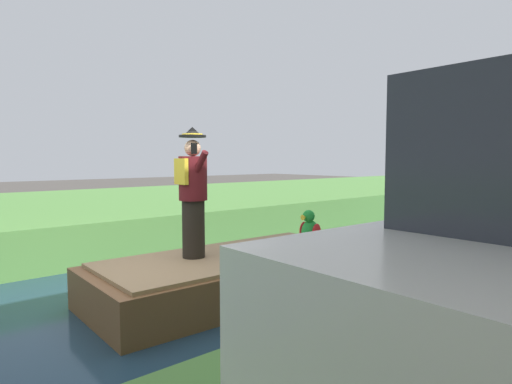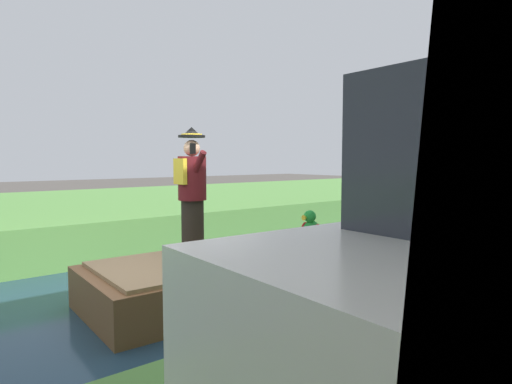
% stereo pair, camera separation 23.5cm
% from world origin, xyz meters
% --- Properties ---
extents(ground_plane, '(80.00, 80.00, 0.00)m').
position_xyz_m(ground_plane, '(0.00, 0.00, 0.00)').
color(ground_plane, '#4C4742').
extents(canal_water, '(5.73, 48.00, 0.10)m').
position_xyz_m(canal_water, '(0.00, 0.00, 0.05)').
color(canal_water, '#1E384C').
rests_on(canal_water, ground).
extents(grass_bank_near, '(9.10, 48.00, 0.94)m').
position_xyz_m(grass_bank_near, '(-7.42, 0.00, 0.47)').
color(grass_bank_near, '#568E42').
rests_on(grass_bank_near, ground).
extents(boat, '(1.91, 4.25, 0.61)m').
position_xyz_m(boat, '(0.00, 1.40, 0.40)').
color(boat, brown).
rests_on(boat, canal_water).
extents(person_pirate, '(0.61, 0.42, 1.85)m').
position_xyz_m(person_pirate, '(-0.19, 0.83, 1.64)').
color(person_pirate, black).
rests_on(person_pirate, boat).
extents(parrot_plush, '(0.36, 0.35, 0.57)m').
position_xyz_m(parrot_plush, '(0.26, 2.78, 0.95)').
color(parrot_plush, green).
rests_on(parrot_plush, boat).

